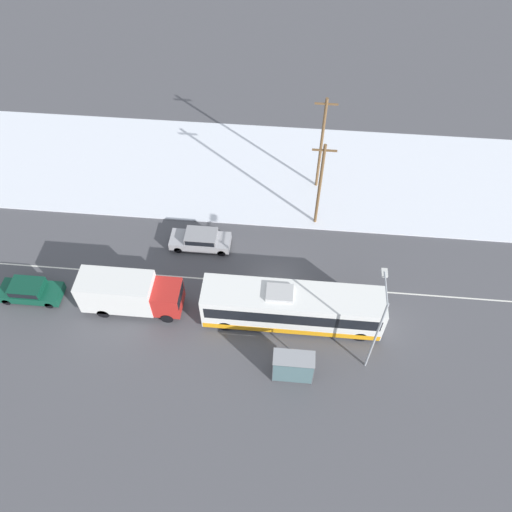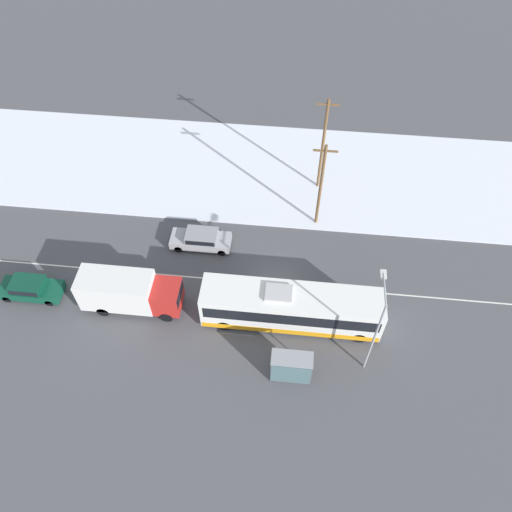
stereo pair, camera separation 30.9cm
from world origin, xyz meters
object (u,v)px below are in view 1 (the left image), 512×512
at_px(utility_pole_roadside, 320,185).
at_px(utility_pole_snowlot, 321,144).
at_px(sedan_car, 201,239).
at_px(streetlamp, 378,322).
at_px(pedestrian_at_stop, 292,355).
at_px(parked_car_near_truck, 30,290).
at_px(bus_shelter, 293,367).
at_px(city_bus, 292,307).
at_px(box_truck, 129,293).

distance_m(utility_pole_roadside, utility_pole_snowlot, 4.41).
xyz_separation_m(sedan_car, streetlamp, (12.58, -8.75, 3.93)).
bearing_deg(pedestrian_at_stop, streetlamp, 9.43).
bearing_deg(utility_pole_roadside, streetlamp, -73.57).
height_order(parked_car_near_truck, bus_shelter, bus_shelter).
distance_m(city_bus, box_truck, 11.51).
xyz_separation_m(sedan_car, pedestrian_at_stop, (7.63, -9.58, 0.32)).
relative_size(sedan_car, bus_shelter, 1.79).
relative_size(parked_car_near_truck, utility_pole_roadside, 0.56).
xyz_separation_m(parked_car_near_truck, pedestrian_at_stop, (19.25, -3.63, 0.31)).
height_order(city_bus, utility_pole_snowlot, utility_pole_snowlot).
bearing_deg(bus_shelter, parked_car_near_truck, 166.26).
bearing_deg(streetlamp, utility_pole_roadside, 106.43).
bearing_deg(pedestrian_at_stop, utility_pole_snowlot, 85.45).
height_order(city_bus, bus_shelter, city_bus).
xyz_separation_m(box_truck, utility_pole_snowlot, (13.08, 13.91, 2.94)).
distance_m(sedan_car, utility_pole_snowlot, 12.52).
height_order(streetlamp, utility_pole_snowlot, utility_pole_snowlot).
distance_m(streetlamp, utility_pole_roadside, 12.70).
height_order(city_bus, sedan_car, city_bus).
xyz_separation_m(city_bus, utility_pole_roadside, (1.54, 9.64, 2.55)).
distance_m(box_truck, parked_car_near_truck, 7.61).
relative_size(city_bus, parked_car_near_truck, 2.76).
xyz_separation_m(parked_car_near_truck, utility_pole_roadside, (20.61, 9.36, 3.41)).
xyz_separation_m(sedan_car, bus_shelter, (7.72, -10.68, 0.86)).
relative_size(bus_shelter, streetlamp, 0.35).
relative_size(pedestrian_at_stop, streetlamp, 0.25).
distance_m(city_bus, utility_pole_roadside, 10.09).
distance_m(pedestrian_at_stop, utility_pole_snowlot, 17.78).
bearing_deg(parked_car_near_truck, sedan_car, 27.10).
bearing_deg(utility_pole_snowlot, box_truck, -133.24).
bearing_deg(city_bus, pedestrian_at_stop, -86.92).
xyz_separation_m(pedestrian_at_stop, streetlamp, (4.94, 0.82, 3.61)).
height_order(utility_pole_roadside, utility_pole_snowlot, utility_pole_snowlot).
relative_size(box_truck, sedan_car, 1.50).
distance_m(sedan_car, parked_car_near_truck, 13.06).
height_order(bus_shelter, utility_pole_snowlot, utility_pole_snowlot).
xyz_separation_m(city_bus, parked_car_near_truck, (-19.07, 0.28, -0.86)).
xyz_separation_m(parked_car_near_truck, utility_pole_snowlot, (20.64, 13.75, 3.83)).
bearing_deg(bus_shelter, city_bus, 93.52).
distance_m(parked_car_near_truck, utility_pole_roadside, 22.89).
distance_m(box_truck, bus_shelter, 12.64).
bearing_deg(bus_shelter, utility_pole_snowlot, 86.02).
xyz_separation_m(parked_car_near_truck, bus_shelter, (19.35, -4.73, 0.85)).
distance_m(streetlamp, utility_pole_snowlot, 16.93).
bearing_deg(sedan_car, streetlamp, 145.16).
height_order(box_truck, sedan_car, box_truck).
distance_m(pedestrian_at_stop, bus_shelter, 1.23).
relative_size(city_bus, pedestrian_at_stop, 6.73).
relative_size(parked_car_near_truck, pedestrian_at_stop, 2.44).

